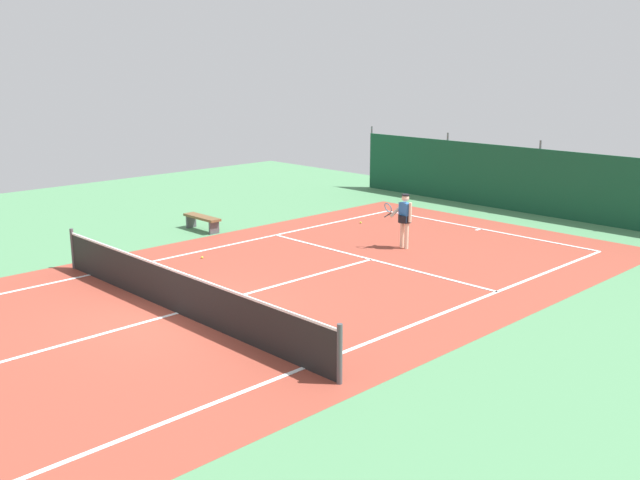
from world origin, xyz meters
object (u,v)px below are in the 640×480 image
tennis_player (404,217)px  tennis_ball_midcourt (202,257)px  courtside_bench (202,220)px  tennis_ball_near_player (361,223)px  tennis_net (177,291)px

tennis_player → tennis_ball_midcourt: (-3.23, -5.03, -0.93)m
tennis_ball_midcourt → courtside_bench: courtside_bench is taller
tennis_player → courtside_bench: bearing=35.7°
tennis_player → tennis_ball_midcourt: bearing=67.0°
tennis_ball_midcourt → tennis_player: bearing=57.3°
tennis_ball_near_player → tennis_ball_midcourt: size_ratio=1.00×
tennis_player → tennis_ball_midcourt: 6.05m
tennis_net → courtside_bench: tennis_net is taller
tennis_ball_midcourt → courtside_bench: 3.55m
courtside_bench → tennis_ball_midcourt: bearing=-35.3°
tennis_player → tennis_ball_midcourt: size_ratio=24.85×
tennis_ball_near_player → courtside_bench: bearing=-122.6°
tennis_player → tennis_ball_near_player: bearing=-16.5°
courtside_bench → tennis_net: bearing=-39.0°
tennis_net → tennis_ball_midcourt: 4.62m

